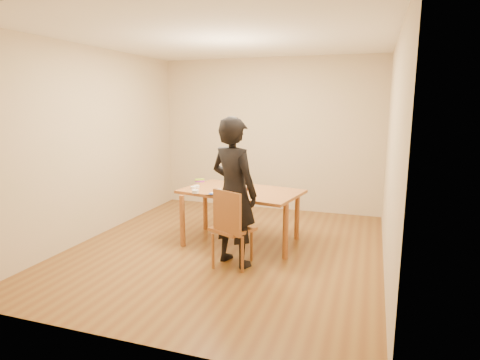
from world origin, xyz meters
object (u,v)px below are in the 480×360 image
(dining_table, at_px, (241,192))
(cake, at_px, (238,186))
(person, at_px, (234,192))
(cake_plate, at_px, (238,189))
(dining_chair, at_px, (233,229))

(dining_table, height_order, cake, cake)
(person, bearing_deg, cake_plate, -52.47)
(dining_table, relative_size, dining_chair, 3.71)
(cake, height_order, person, person)
(cake_plate, distance_m, cake, 0.05)
(dining_chair, distance_m, cake_plate, 0.87)
(dining_table, bearing_deg, cake, 178.07)
(dining_table, height_order, person, person)
(dining_table, bearing_deg, cake_plate, 178.07)
(cake_plate, xyz_separation_m, cake, (0.00, 0.00, 0.05))
(cake_plate, distance_m, person, 0.78)
(cake, distance_m, person, 0.77)
(cake_plate, height_order, person, person)
(person, bearing_deg, dining_table, -56.01)
(dining_table, xyz_separation_m, cake_plate, (-0.05, 0.01, 0.03))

